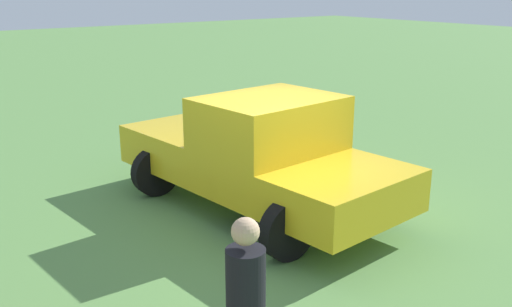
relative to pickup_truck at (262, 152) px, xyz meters
name	(u,v)px	position (x,y,z in m)	size (l,w,h in m)	color
ground_plane	(276,227)	(0.20, 0.64, -0.95)	(80.00, 80.00, 0.00)	#5B8C47
pickup_truck	(262,152)	(0.00, 0.00, 0.00)	(2.78, 5.03, 1.82)	black
person_bystander	(246,304)	(2.70, 3.36, 0.01)	(0.41, 0.41, 1.71)	black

